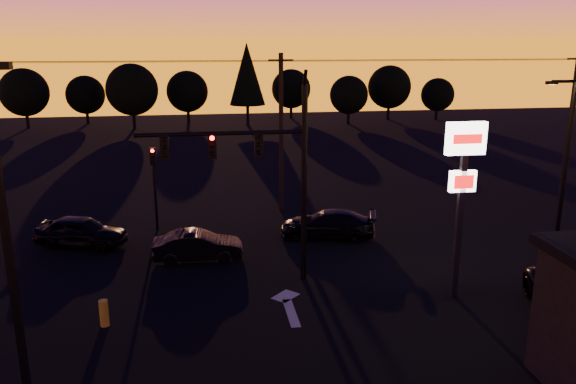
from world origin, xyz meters
name	(u,v)px	position (x,y,z in m)	size (l,w,h in m)	color
ground	(282,327)	(0.00, 0.00, 0.00)	(120.00, 120.00, 0.00)	black
lane_arrow	(288,305)	(0.50, 1.67, 0.01)	(1.20, 3.10, 0.01)	beige
traffic_signal_mast	(264,164)	(-0.10, 3.99, 4.94)	(6.79, 0.52, 8.58)	black
secondary_signal	(154,176)	(-5.00, 11.49, 2.86)	(0.30, 0.31, 4.35)	black
parking_lot_light	(4,219)	(-7.50, -3.00, 5.27)	(1.25, 0.30, 9.14)	black
pylon_sign	(463,173)	(7.00, 1.50, 4.91)	(1.50, 0.28, 6.80)	black
streetlight	(565,159)	(13.91, 5.50, 4.42)	(1.55, 0.35, 8.00)	black
utility_pole_1	(281,132)	(2.00, 14.00, 4.59)	(1.40, 0.26, 9.00)	black
utility_pole_2	(569,125)	(20.00, 14.00, 4.59)	(1.40, 0.26, 9.00)	black
power_wires	(281,61)	(2.00, 14.00, 8.57)	(36.00, 1.22, 0.07)	black
bollard	(104,313)	(-6.08, 1.07, 0.48)	(0.32, 0.32, 0.95)	gold
tree_0	(24,92)	(-22.00, 50.00, 4.06)	(5.36, 5.36, 6.74)	black
tree_1	(85,95)	(-16.00, 53.00, 3.43)	(4.54, 4.54, 5.71)	black
tree_2	(132,90)	(-10.00, 48.00, 4.37)	(5.77, 5.78, 7.26)	black
tree_3	(187,92)	(-4.00, 52.00, 3.75)	(4.95, 4.95, 6.22)	black
tree_4	(247,74)	(3.00, 49.00, 5.93)	(4.18, 4.18, 9.50)	black
tree_5	(291,89)	(9.00, 54.00, 3.75)	(4.95, 4.95, 6.22)	black
tree_6	(349,95)	(15.00, 48.00, 3.43)	(4.54, 4.54, 5.71)	black
tree_7	(389,87)	(21.00, 51.00, 4.06)	(5.36, 5.36, 6.74)	black
tree_8	(438,95)	(27.00, 50.00, 3.12)	(4.12, 4.12, 5.19)	black
car_left	(81,231)	(-8.42, 9.41, 0.74)	(1.75, 4.36, 1.48)	black
car_mid	(198,246)	(-2.85, 6.79, 0.66)	(1.40, 4.01, 1.32)	black
car_right	(328,224)	(3.62, 8.84, 0.69)	(1.94, 4.78, 1.39)	black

